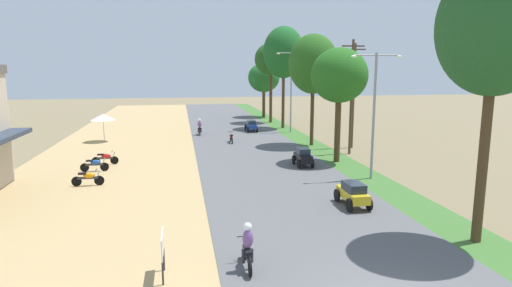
# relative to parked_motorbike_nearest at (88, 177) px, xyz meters

# --- Properties ---
(parked_motorbike_nearest) EXTENTS (1.80, 0.54, 0.94)m
(parked_motorbike_nearest) POSITION_rel_parked_motorbike_nearest_xyz_m (0.00, 0.00, 0.00)
(parked_motorbike_nearest) COLOR black
(parked_motorbike_nearest) RESTS_ON dirt_shoulder
(parked_motorbike_second) EXTENTS (1.80, 0.54, 0.94)m
(parked_motorbike_second) POSITION_rel_parked_motorbike_nearest_xyz_m (-0.28, 3.58, 0.00)
(parked_motorbike_second) COLOR black
(parked_motorbike_second) RESTS_ON dirt_shoulder
(parked_motorbike_third) EXTENTS (1.80, 0.54, 0.94)m
(parked_motorbike_third) POSITION_rel_parked_motorbike_nearest_xyz_m (0.06, 5.57, 0.00)
(parked_motorbike_third) COLOR black
(parked_motorbike_third) RESTS_ON dirt_shoulder
(street_signboard) EXTENTS (0.06, 1.30, 1.50)m
(street_signboard) POSITION_rel_parked_motorbike_nearest_xyz_m (4.60, -11.95, 0.55)
(street_signboard) COLOR #262628
(street_signboard) RESTS_ON dirt_shoulder
(vendor_umbrella) EXTENTS (2.20, 2.20, 2.52)m
(vendor_umbrella) POSITION_rel_parked_motorbike_nearest_xyz_m (-1.62, 15.55, 1.75)
(vendor_umbrella) COLOR #99999E
(vendor_umbrella) RESTS_ON dirt_shoulder
(median_tree_nearest) EXTENTS (4.09, 4.09, 10.63)m
(median_tree_nearest) POSITION_rel_parked_motorbike_nearest_xyz_m (16.49, -11.05, 7.58)
(median_tree_nearest) COLOR #4C351E
(median_tree_nearest) RESTS_ON median_strip
(median_tree_second) EXTENTS (3.97, 3.97, 8.06)m
(median_tree_second) POSITION_rel_parked_motorbike_nearest_xyz_m (16.30, 3.67, 5.60)
(median_tree_second) COLOR #4C351E
(median_tree_second) RESTS_ON median_strip
(median_tree_third) EXTENTS (4.19, 4.19, 9.50)m
(median_tree_third) POSITION_rel_parked_motorbike_nearest_xyz_m (16.53, 10.48, 6.46)
(median_tree_third) COLOR #4C351E
(median_tree_third) RESTS_ON median_strip
(median_tree_fourth) EXTENTS (4.50, 4.50, 11.13)m
(median_tree_fourth) POSITION_rel_parked_motorbike_nearest_xyz_m (16.63, 21.53, 7.81)
(median_tree_fourth) COLOR #4C351E
(median_tree_fourth) RESTS_ON median_strip
(median_tree_fifth) EXTENTS (3.96, 3.96, 9.64)m
(median_tree_fifth) POSITION_rel_parked_motorbike_nearest_xyz_m (16.32, 26.66, 7.14)
(median_tree_fifth) COLOR #4C351E
(median_tree_fifth) RESTS_ON median_strip
(median_tree_sixth) EXTENTS (4.28, 4.28, 7.36)m
(median_tree_sixth) POSITION_rel_parked_motorbike_nearest_xyz_m (16.64, 32.78, 4.85)
(median_tree_sixth) COLOR #4C351E
(median_tree_sixth) RESTS_ON median_strip
(streetlamp_near) EXTENTS (3.16, 0.20, 7.53)m
(streetlamp_near) POSITION_rel_parked_motorbike_nearest_xyz_m (16.67, -1.24, 3.86)
(streetlamp_near) COLOR gray
(streetlamp_near) RESTS_ON median_strip
(streetlamp_mid) EXTENTS (3.16, 0.20, 8.30)m
(streetlamp_mid) POSITION_rel_parked_motorbike_nearest_xyz_m (16.67, 18.26, 4.26)
(streetlamp_mid) COLOR gray
(streetlamp_mid) RESTS_ON median_strip
(utility_pole_near) EXTENTS (1.80, 0.20, 8.85)m
(utility_pole_near) POSITION_rel_parked_motorbike_nearest_xyz_m (18.40, 6.47, 4.06)
(utility_pole_near) COLOR brown
(utility_pole_near) RESTS_ON ground
(utility_pole_far) EXTENTS (1.80, 0.20, 8.71)m
(utility_pole_far) POSITION_rel_parked_motorbike_nearest_xyz_m (19.62, 8.95, 3.99)
(utility_pole_far) COLOR brown
(utility_pole_far) RESTS_ON ground
(car_sedan_yellow) EXTENTS (1.10, 2.26, 1.19)m
(car_sedan_yellow) POSITION_rel_parked_motorbike_nearest_xyz_m (13.42, -6.20, 0.19)
(car_sedan_yellow) COLOR gold
(car_sedan_yellow) RESTS_ON road_strip
(car_hatchback_black) EXTENTS (1.04, 2.00, 1.23)m
(car_hatchback_black) POSITION_rel_parked_motorbike_nearest_xyz_m (13.48, 2.66, 0.19)
(car_hatchback_black) COLOR black
(car_hatchback_black) RESTS_ON road_strip
(car_sedan_blue) EXTENTS (1.10, 2.26, 1.19)m
(car_sedan_blue) POSITION_rel_parked_motorbike_nearest_xyz_m (12.65, 19.32, 0.19)
(car_sedan_blue) COLOR navy
(car_sedan_blue) RESTS_ON road_strip
(motorbike_foreground_rider) EXTENTS (0.54, 1.80, 1.66)m
(motorbike_foreground_rider) POSITION_rel_parked_motorbike_nearest_xyz_m (7.35, -11.86, 0.30)
(motorbike_foreground_rider) COLOR black
(motorbike_foreground_rider) RESTS_ON road_strip
(motorbike_ahead_second) EXTENTS (0.54, 1.80, 0.94)m
(motorbike_ahead_second) POSITION_rel_parked_motorbike_nearest_xyz_m (9.76, 12.84, 0.02)
(motorbike_ahead_second) COLOR black
(motorbike_ahead_second) RESTS_ON road_strip
(motorbike_ahead_third) EXTENTS (0.54, 1.80, 1.66)m
(motorbike_ahead_third) POSITION_rel_parked_motorbike_nearest_xyz_m (7.17, 17.85, 0.30)
(motorbike_ahead_third) COLOR black
(motorbike_ahead_third) RESTS_ON road_strip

